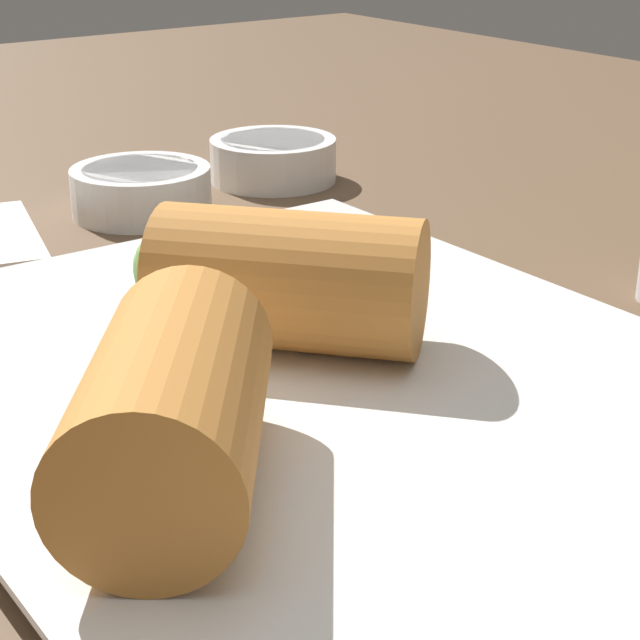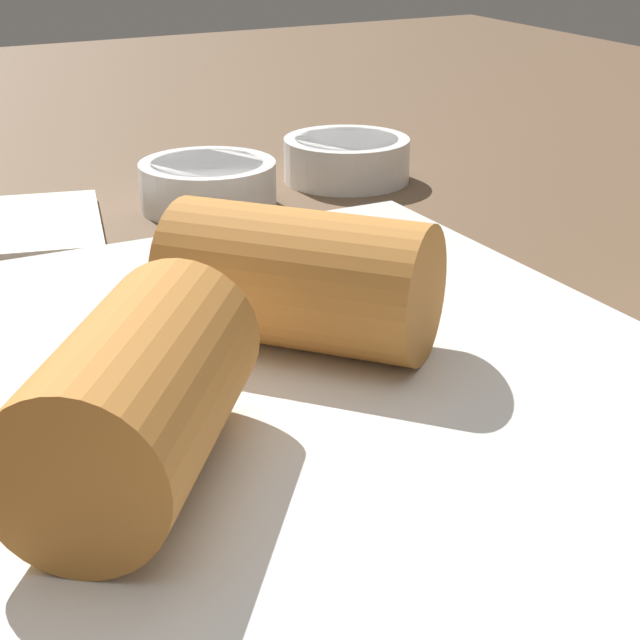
# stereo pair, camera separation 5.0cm
# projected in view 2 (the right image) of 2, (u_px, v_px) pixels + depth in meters

# --- Properties ---
(table_surface) EXTENTS (1.80, 1.40, 0.02)m
(table_surface) POSITION_uv_depth(u_px,v_px,m) (324.00, 396.00, 0.42)
(table_surface) COLOR brown
(table_surface) RESTS_ON ground
(serving_plate) EXTENTS (0.35, 0.27, 0.01)m
(serving_plate) POSITION_uv_depth(u_px,v_px,m) (320.00, 393.00, 0.38)
(serving_plate) COLOR silver
(serving_plate) RESTS_ON table_surface
(roll_front_left) EXTENTS (0.11, 0.10, 0.05)m
(roll_front_left) POSITION_uv_depth(u_px,v_px,m) (140.00, 393.00, 0.31)
(roll_front_left) COLOR #B77533
(roll_front_left) RESTS_ON serving_plate
(roll_front_right) EXTENTS (0.11, 0.10, 0.05)m
(roll_front_right) POSITION_uv_depth(u_px,v_px,m) (282.00, 274.00, 0.40)
(roll_front_right) COLOR #B77533
(roll_front_right) RESTS_ON serving_plate
(dipping_bowl_near) EXTENTS (0.08, 0.08, 0.03)m
(dipping_bowl_near) POSITION_uv_depth(u_px,v_px,m) (208.00, 183.00, 0.61)
(dipping_bowl_near) COLOR white
(dipping_bowl_near) RESTS_ON table_surface
(dipping_bowl_far) EXTENTS (0.08, 0.08, 0.03)m
(dipping_bowl_far) POSITION_uv_depth(u_px,v_px,m) (347.00, 158.00, 0.67)
(dipping_bowl_far) COLOR white
(dipping_bowl_far) RESTS_ON table_surface
(napkin) EXTENTS (0.12, 0.11, 0.01)m
(napkin) POSITION_uv_depth(u_px,v_px,m) (15.00, 227.00, 0.57)
(napkin) COLOR silver
(napkin) RESTS_ON table_surface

